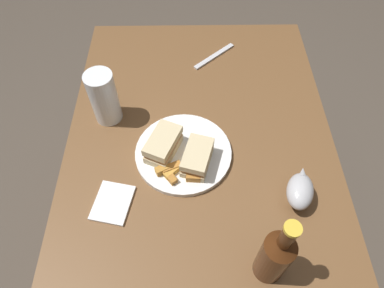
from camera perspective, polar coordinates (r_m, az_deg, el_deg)
name	(u,v)px	position (r m, az deg, el deg)	size (l,w,h in m)	color
ground_plane	(197,237)	(1.63, 0.88, -15.17)	(6.00, 6.00, 0.00)	#4C4238
dining_table	(198,202)	(1.29, 1.08, -9.63)	(1.12, 0.77, 0.73)	brown
plate	(183,153)	(0.95, -1.45, -1.47)	(0.27, 0.27, 0.01)	white
sandwich_half_left	(163,145)	(0.92, -4.81, -0.11)	(0.13, 0.11, 0.06)	beige
sandwich_half_right	(197,158)	(0.90, 0.87, -2.27)	(0.12, 0.09, 0.05)	beige
potato_wedge_front	(192,165)	(0.91, 0.03, -3.57)	(0.04, 0.02, 0.02)	#B77F33
potato_wedge_middle	(172,168)	(0.91, -3.42, -3.98)	(0.05, 0.02, 0.02)	#AD702D
potato_wedge_back	(172,171)	(0.90, -3.42, -4.60)	(0.05, 0.02, 0.02)	gold
potato_wedge_left_edge	(169,176)	(0.90, -3.80, -5.33)	(0.05, 0.02, 0.02)	#AD702D
potato_wedge_right_edge	(193,177)	(0.89, 0.23, -5.59)	(0.04, 0.02, 0.02)	#AD702D
potato_wedge_stray	(162,170)	(0.90, -4.98, -4.30)	(0.04, 0.02, 0.02)	#B77F33
pint_glass	(105,100)	(1.02, -14.35, 7.10)	(0.08, 0.08, 0.17)	white
gravy_boat	(300,191)	(0.89, 17.55, -7.45)	(0.12, 0.09, 0.07)	#B7B7BC
cider_bottle	(275,256)	(0.75, 13.72, -17.62)	(0.07, 0.07, 0.25)	#47230F
napkin	(113,203)	(0.90, -13.09, -9.52)	(0.11, 0.09, 0.01)	white
fork	(214,56)	(1.23, 3.73, 14.39)	(0.18, 0.02, 0.01)	silver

